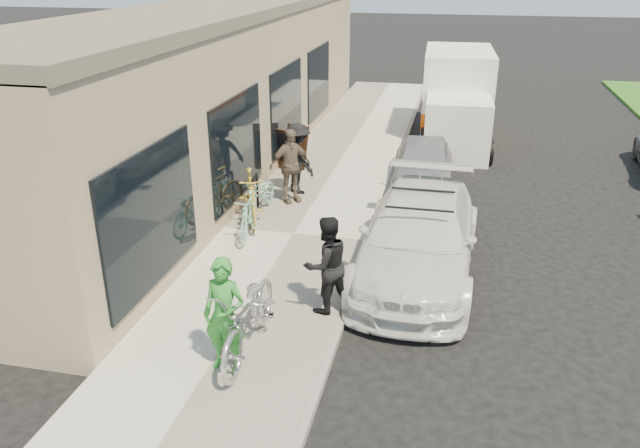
{
  "coord_description": "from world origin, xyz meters",
  "views": [
    {
      "loc": [
        1.03,
        -8.23,
        5.33
      ],
      "look_at": [
        -1.13,
        1.54,
        1.05
      ],
      "focal_mm": 35.0,
      "sensor_mm": 36.0,
      "label": 1
    }
  ],
  "objects_px": {
    "tandem_bike": "(250,315)",
    "sedan_silver": "(423,165)",
    "man_standing": "(326,265)",
    "cruiser_bike_c": "(251,197)",
    "bike_rack": "(255,190)",
    "sandwich_board": "(291,148)",
    "sedan_white": "(419,237)",
    "cruiser_bike_a": "(249,216)",
    "bystander_b": "(290,166)",
    "moving_truck": "(456,101)",
    "woman_rider": "(225,316)",
    "bystander_a": "(298,158)",
    "cruiser_bike_b": "(260,194)"
  },
  "relations": [
    {
      "from": "tandem_bike",
      "to": "cruiser_bike_a",
      "type": "bearing_deg",
      "value": 107.76
    },
    {
      "from": "bystander_a",
      "to": "bystander_b",
      "type": "bearing_deg",
      "value": 129.32
    },
    {
      "from": "bystander_b",
      "to": "man_standing",
      "type": "bearing_deg",
      "value": -108.79
    },
    {
      "from": "man_standing",
      "to": "cruiser_bike_c",
      "type": "bearing_deg",
      "value": -96.35
    },
    {
      "from": "sedan_white",
      "to": "cruiser_bike_c",
      "type": "height_order",
      "value": "sedan_white"
    },
    {
      "from": "cruiser_bike_c",
      "to": "bystander_a",
      "type": "bearing_deg",
      "value": 51.75
    },
    {
      "from": "man_standing",
      "to": "bike_rack",
      "type": "bearing_deg",
      "value": -99.47
    },
    {
      "from": "sedan_silver",
      "to": "cruiser_bike_c",
      "type": "distance_m",
      "value": 4.65
    },
    {
      "from": "woman_rider",
      "to": "moving_truck",
      "type": "bearing_deg",
      "value": 84.06
    },
    {
      "from": "bike_rack",
      "to": "sandwich_board",
      "type": "xyz_separation_m",
      "value": [
        -0.0,
        3.06,
        0.08
      ]
    },
    {
      "from": "man_standing",
      "to": "cruiser_bike_a",
      "type": "height_order",
      "value": "man_standing"
    },
    {
      "from": "moving_truck",
      "to": "man_standing",
      "type": "height_order",
      "value": "moving_truck"
    },
    {
      "from": "sedan_white",
      "to": "cruiser_bike_a",
      "type": "xyz_separation_m",
      "value": [
        -3.4,
        0.59,
        -0.12
      ]
    },
    {
      "from": "sedan_silver",
      "to": "bystander_a",
      "type": "relative_size",
      "value": 2.21
    },
    {
      "from": "cruiser_bike_a",
      "to": "bystander_b",
      "type": "height_order",
      "value": "bystander_b"
    },
    {
      "from": "bike_rack",
      "to": "sedan_white",
      "type": "height_order",
      "value": "sedan_white"
    },
    {
      "from": "sedan_silver",
      "to": "bystander_b",
      "type": "height_order",
      "value": "bystander_b"
    },
    {
      "from": "bike_rack",
      "to": "cruiser_bike_c",
      "type": "distance_m",
      "value": 0.54
    },
    {
      "from": "cruiser_bike_c",
      "to": "bystander_a",
      "type": "xyz_separation_m",
      "value": [
        0.53,
        1.92,
        0.3
      ]
    },
    {
      "from": "woman_rider",
      "to": "man_standing",
      "type": "bearing_deg",
      "value": 66.59
    },
    {
      "from": "man_standing",
      "to": "cruiser_bike_a",
      "type": "relative_size",
      "value": 1.08
    },
    {
      "from": "moving_truck",
      "to": "man_standing",
      "type": "distance_m",
      "value": 11.59
    },
    {
      "from": "tandem_bike",
      "to": "sedan_silver",
      "type": "bearing_deg",
      "value": 75.21
    },
    {
      "from": "bike_rack",
      "to": "tandem_bike",
      "type": "xyz_separation_m",
      "value": [
        1.57,
        -5.1,
        0.08
      ]
    },
    {
      "from": "bike_rack",
      "to": "woman_rider",
      "type": "xyz_separation_m",
      "value": [
        1.39,
        -5.56,
        0.33
      ]
    },
    {
      "from": "cruiser_bike_c",
      "to": "sedan_silver",
      "type": "bearing_deg",
      "value": 20.26
    },
    {
      "from": "woman_rider",
      "to": "cruiser_bike_c",
      "type": "bearing_deg",
      "value": 110.35
    },
    {
      "from": "sandwich_board",
      "to": "moving_truck",
      "type": "xyz_separation_m",
      "value": [
        4.13,
        4.63,
        0.47
      ]
    },
    {
      "from": "bike_rack",
      "to": "cruiser_bike_a",
      "type": "height_order",
      "value": "cruiser_bike_a"
    },
    {
      "from": "cruiser_bike_a",
      "to": "cruiser_bike_c",
      "type": "xyz_separation_m",
      "value": [
        -0.21,
        0.78,
        0.09
      ]
    },
    {
      "from": "man_standing",
      "to": "cruiser_bike_c",
      "type": "xyz_separation_m",
      "value": [
        -2.31,
        3.24,
        -0.26
      ]
    },
    {
      "from": "woman_rider",
      "to": "bystander_b",
      "type": "relative_size",
      "value": 0.96
    },
    {
      "from": "man_standing",
      "to": "cruiser_bike_a",
      "type": "distance_m",
      "value": 3.25
    },
    {
      "from": "man_standing",
      "to": "bystander_a",
      "type": "relative_size",
      "value": 0.95
    },
    {
      "from": "cruiser_bike_b",
      "to": "bystander_a",
      "type": "xyz_separation_m",
      "value": [
        0.48,
        1.42,
        0.42
      ]
    },
    {
      "from": "cruiser_bike_b",
      "to": "bystander_b",
      "type": "xyz_separation_m",
      "value": [
        0.46,
        0.8,
        0.43
      ]
    },
    {
      "from": "sandwich_board",
      "to": "sedan_white",
      "type": "relative_size",
      "value": 0.22
    },
    {
      "from": "man_standing",
      "to": "woman_rider",
      "type": "bearing_deg",
      "value": 19.03
    },
    {
      "from": "sedan_silver",
      "to": "cruiser_bike_c",
      "type": "relative_size",
      "value": 2.07
    },
    {
      "from": "sedan_white",
      "to": "cruiser_bike_b",
      "type": "xyz_separation_m",
      "value": [
        -3.56,
        1.87,
        -0.15
      ]
    },
    {
      "from": "sedan_silver",
      "to": "man_standing",
      "type": "height_order",
      "value": "man_standing"
    },
    {
      "from": "sandwich_board",
      "to": "moving_truck",
      "type": "bearing_deg",
      "value": 70.14
    },
    {
      "from": "sandwich_board",
      "to": "cruiser_bike_a",
      "type": "height_order",
      "value": "sandwich_board"
    },
    {
      "from": "sedan_white",
      "to": "bike_rack",
      "type": "bearing_deg",
      "value": 154.54
    },
    {
      "from": "sandwich_board",
      "to": "tandem_bike",
      "type": "xyz_separation_m",
      "value": [
        1.57,
        -8.15,
        -0.0
      ]
    },
    {
      "from": "bystander_b",
      "to": "bike_rack",
      "type": "bearing_deg",
      "value": -167.97
    },
    {
      "from": "woman_rider",
      "to": "bystander_a",
      "type": "bearing_deg",
      "value": 102.16
    },
    {
      "from": "sandwich_board",
      "to": "tandem_bike",
      "type": "bearing_deg",
      "value": -57.2
    },
    {
      "from": "sedan_white",
      "to": "woman_rider",
      "type": "height_order",
      "value": "woman_rider"
    },
    {
      "from": "sandwich_board",
      "to": "woman_rider",
      "type": "bearing_deg",
      "value": -58.96
    }
  ]
}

